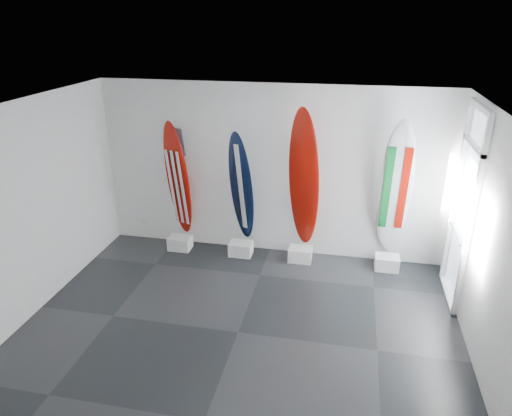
% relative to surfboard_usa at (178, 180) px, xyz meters
% --- Properties ---
extents(floor, '(6.00, 6.00, 0.00)m').
position_rel_surfboard_usa_xyz_m(floor, '(1.62, -2.28, -1.32)').
color(floor, black).
rests_on(floor, ground).
extents(ceiling, '(6.00, 6.00, 0.00)m').
position_rel_surfboard_usa_xyz_m(ceiling, '(1.62, -2.28, 1.68)').
color(ceiling, white).
rests_on(ceiling, wall_back).
extents(wall_back, '(6.00, 0.00, 6.00)m').
position_rel_surfboard_usa_xyz_m(wall_back, '(1.62, 0.22, 0.18)').
color(wall_back, silver).
rests_on(wall_back, ground).
extents(wall_front, '(6.00, 0.00, 6.00)m').
position_rel_surfboard_usa_xyz_m(wall_front, '(1.62, -4.78, 0.18)').
color(wall_front, silver).
rests_on(wall_front, ground).
extents(wall_left, '(0.00, 5.00, 5.00)m').
position_rel_surfboard_usa_xyz_m(wall_left, '(-1.38, -2.28, 0.18)').
color(wall_left, silver).
rests_on(wall_left, ground).
extents(wall_right, '(0.00, 5.00, 5.00)m').
position_rel_surfboard_usa_xyz_m(wall_right, '(4.62, -2.28, 0.18)').
color(wall_right, silver).
rests_on(wall_right, ground).
extents(display_block_usa, '(0.40, 0.30, 0.24)m').
position_rel_surfboard_usa_xyz_m(display_block_usa, '(0.00, -0.10, -1.20)').
color(display_block_usa, white).
rests_on(display_block_usa, floor).
extents(surfboard_usa, '(0.58, 0.51, 2.16)m').
position_rel_surfboard_usa_xyz_m(surfboard_usa, '(0.00, 0.00, 0.00)').
color(surfboard_usa, '#8B0E05').
rests_on(surfboard_usa, display_block_usa).
extents(display_block_navy, '(0.40, 0.30, 0.24)m').
position_rel_surfboard_usa_xyz_m(display_block_navy, '(1.15, -0.10, -1.20)').
color(display_block_navy, white).
rests_on(display_block_navy, floor).
extents(surfboard_navy, '(0.58, 0.54, 2.04)m').
position_rel_surfboard_usa_xyz_m(surfboard_navy, '(1.15, 0.00, -0.06)').
color(surfboard_navy, black).
rests_on(surfboard_navy, display_block_navy).
extents(display_block_swiss, '(0.40, 0.30, 0.24)m').
position_rel_surfboard_usa_xyz_m(display_block_swiss, '(2.22, -0.10, -1.20)').
color(display_block_swiss, white).
rests_on(display_block_swiss, floor).
extents(surfboard_swiss, '(0.65, 0.53, 2.47)m').
position_rel_surfboard_usa_xyz_m(surfboard_swiss, '(2.22, 0.00, 0.16)').
color(surfboard_swiss, '#8B0E05').
rests_on(surfboard_swiss, display_block_swiss).
extents(display_block_italy, '(0.40, 0.30, 0.24)m').
position_rel_surfboard_usa_xyz_m(display_block_italy, '(3.69, -0.10, -1.20)').
color(display_block_italy, white).
rests_on(display_block_italy, floor).
extents(surfboard_italy, '(0.56, 0.47, 2.37)m').
position_rel_surfboard_usa_xyz_m(surfboard_italy, '(3.69, 0.00, 0.10)').
color(surfboard_italy, silver).
rests_on(surfboard_italy, display_block_italy).
extents(wall_outlet, '(0.09, 0.02, 0.13)m').
position_rel_surfboard_usa_xyz_m(wall_outlet, '(-0.83, 0.20, -0.97)').
color(wall_outlet, silver).
rests_on(wall_outlet, wall_back).
extents(glass_door, '(0.12, 1.16, 2.85)m').
position_rel_surfboard_usa_xyz_m(glass_door, '(4.59, -0.73, 0.11)').
color(glass_door, white).
rests_on(glass_door, floor).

